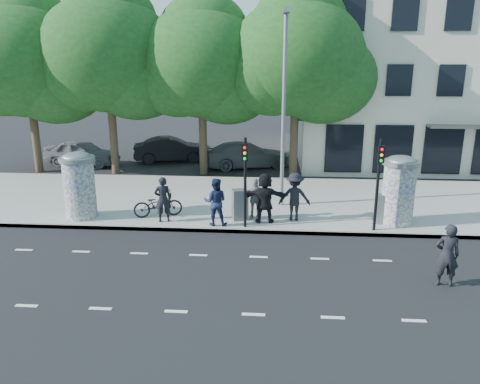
# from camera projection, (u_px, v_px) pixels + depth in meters

# --- Properties ---
(ground) EXTENTS (120.00, 120.00, 0.00)m
(ground) POSITION_uv_depth(u_px,v_px,m) (257.00, 276.00, 14.02)
(ground) COLOR black
(ground) RESTS_ON ground
(sidewalk) EXTENTS (40.00, 8.00, 0.15)m
(sidewalk) POSITION_uv_depth(u_px,v_px,m) (263.00, 201.00, 21.19)
(sidewalk) COLOR gray
(sidewalk) RESTS_ON ground
(curb) EXTENTS (40.00, 0.10, 0.16)m
(curb) POSITION_uv_depth(u_px,v_px,m) (261.00, 232.00, 17.40)
(curb) COLOR slate
(curb) RESTS_ON ground
(lane_dash_near) EXTENTS (32.00, 0.12, 0.01)m
(lane_dash_near) POSITION_uv_depth(u_px,v_px,m) (254.00, 315.00, 11.91)
(lane_dash_near) COLOR silver
(lane_dash_near) RESTS_ON ground
(lane_dash_far) EXTENTS (32.00, 0.12, 0.01)m
(lane_dash_far) POSITION_uv_depth(u_px,v_px,m) (259.00, 257.00, 15.36)
(lane_dash_far) COLOR silver
(lane_dash_far) RESTS_ON ground
(ad_column_left) EXTENTS (1.36, 1.36, 2.65)m
(ad_column_left) POSITION_uv_depth(u_px,v_px,m) (79.00, 184.00, 18.41)
(ad_column_left) COLOR beige
(ad_column_left) RESTS_ON sidewalk
(ad_column_right) EXTENTS (1.36, 1.36, 2.65)m
(ad_column_right) POSITION_uv_depth(u_px,v_px,m) (399.00, 188.00, 17.73)
(ad_column_right) COLOR beige
(ad_column_right) RESTS_ON sidewalk
(traffic_pole_near) EXTENTS (0.22, 0.31, 3.40)m
(traffic_pole_near) POSITION_uv_depth(u_px,v_px,m) (245.00, 174.00, 17.08)
(traffic_pole_near) COLOR black
(traffic_pole_near) RESTS_ON sidewalk
(traffic_pole_far) EXTENTS (0.22, 0.31, 3.40)m
(traffic_pole_far) POSITION_uv_depth(u_px,v_px,m) (379.00, 176.00, 16.74)
(traffic_pole_far) COLOR black
(traffic_pole_far) RESTS_ON sidewalk
(street_lamp) EXTENTS (0.25, 0.93, 8.00)m
(street_lamp) POSITION_uv_depth(u_px,v_px,m) (284.00, 96.00, 19.00)
(street_lamp) COLOR slate
(street_lamp) RESTS_ON sidewalk
(tree_far_left) EXTENTS (7.20, 7.20, 9.26)m
(tree_far_left) POSITION_uv_depth(u_px,v_px,m) (26.00, 60.00, 25.21)
(tree_far_left) COLOR #38281C
(tree_far_left) RESTS_ON ground
(tree_mid_left) EXTENTS (7.20, 7.20, 9.57)m
(tree_mid_left) POSITION_uv_depth(u_px,v_px,m) (107.00, 54.00, 24.81)
(tree_mid_left) COLOR #38281C
(tree_mid_left) RESTS_ON ground
(tree_near_left) EXTENTS (6.80, 6.80, 8.97)m
(tree_near_left) POSITION_uv_depth(u_px,v_px,m) (201.00, 63.00, 24.77)
(tree_near_left) COLOR #38281C
(tree_near_left) RESTS_ON ground
(tree_center) EXTENTS (7.00, 7.00, 9.30)m
(tree_center) POSITION_uv_depth(u_px,v_px,m) (297.00, 58.00, 23.97)
(tree_center) COLOR #38281C
(tree_center) RESTS_ON ground
(building) EXTENTS (20.30, 15.85, 12.00)m
(building) POSITION_uv_depth(u_px,v_px,m) (452.00, 63.00, 30.69)
(building) COLOR beige
(building) RESTS_ON ground
(ped_b) EXTENTS (0.75, 0.59, 1.79)m
(ped_b) POSITION_uv_depth(u_px,v_px,m) (163.00, 199.00, 18.04)
(ped_b) COLOR black
(ped_b) RESTS_ON sidewalk
(ped_c) EXTENTS (0.90, 0.70, 1.83)m
(ped_c) POSITION_uv_depth(u_px,v_px,m) (215.00, 202.00, 17.67)
(ped_c) COLOR #192040
(ped_c) RESTS_ON sidewalk
(ped_d) EXTENTS (1.25, 0.74, 1.90)m
(ped_d) POSITION_uv_depth(u_px,v_px,m) (295.00, 197.00, 18.20)
(ped_d) COLOR black
(ped_d) RESTS_ON sidewalk
(ped_e) EXTENTS (1.00, 0.63, 1.63)m
(ped_e) POSITION_uv_depth(u_px,v_px,m) (256.00, 199.00, 18.41)
(ped_e) COLOR gray
(ped_e) RESTS_ON sidewalk
(ped_f) EXTENTS (1.82, 0.66, 1.96)m
(ped_f) POSITION_uv_depth(u_px,v_px,m) (265.00, 198.00, 17.93)
(ped_f) COLOR black
(ped_f) RESTS_ON sidewalk
(man_road) EXTENTS (0.72, 0.52, 1.86)m
(man_road) POSITION_uv_depth(u_px,v_px,m) (447.00, 255.00, 13.22)
(man_road) COLOR black
(man_road) RESTS_ON ground
(bicycle) EXTENTS (1.27, 2.05, 1.02)m
(bicycle) POSITION_uv_depth(u_px,v_px,m) (158.00, 204.00, 18.71)
(bicycle) COLOR black
(bicycle) RESTS_ON sidewalk
(cabinet_left) EXTENTS (0.68, 0.58, 1.22)m
(cabinet_left) POSITION_uv_depth(u_px,v_px,m) (240.00, 205.00, 18.34)
(cabinet_left) COLOR slate
(cabinet_left) RESTS_ON sidewalk
(cabinet_right) EXTENTS (0.60, 0.48, 1.14)m
(cabinet_right) POSITION_uv_depth(u_px,v_px,m) (382.00, 209.00, 17.95)
(cabinet_right) COLOR slate
(cabinet_right) RESTS_ON sidewalk
(car_left) EXTENTS (2.18, 4.60, 1.52)m
(car_left) POSITION_uv_depth(u_px,v_px,m) (82.00, 153.00, 28.46)
(car_left) COLOR slate
(car_left) RESTS_ON ground
(car_mid) EXTENTS (2.65, 4.88, 1.53)m
(car_mid) POSITION_uv_depth(u_px,v_px,m) (171.00, 149.00, 29.45)
(car_mid) COLOR black
(car_mid) RESTS_ON ground
(car_right) EXTENTS (3.72, 5.62, 1.51)m
(car_right) POSITION_uv_depth(u_px,v_px,m) (246.00, 155.00, 27.88)
(car_right) COLOR #525659
(car_right) RESTS_ON ground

